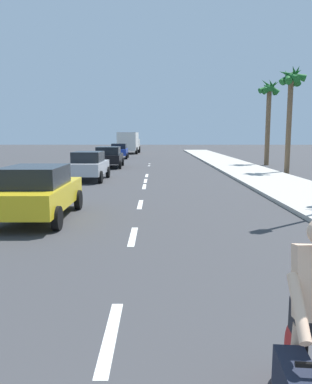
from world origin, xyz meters
The scene contains 18 objects.
ground_plane centered at (0.00, 20.00, 0.00)m, with size 160.00×160.00×0.00m, color #38383A.
sidewalk_strip centered at (6.71, 22.00, 0.07)m, with size 3.60×80.00×0.14m, color #B2ADA3.
lane_stripe_1 centered at (0.00, 4.87, 0.00)m, with size 0.16×1.80×0.01m, color white.
lane_stripe_2 centered at (0.00, 9.62, 0.00)m, with size 0.16×1.80×0.01m, color white.
lane_stripe_3 centered at (0.00, 14.02, 0.00)m, with size 0.16×1.80×0.01m, color white.
lane_stripe_4 centered at (0.00, 18.88, 0.00)m, with size 0.16×1.80×0.01m, color white.
lane_stripe_5 centered at (0.00, 21.24, 0.00)m, with size 0.16×1.80×0.01m, color white.
lane_stripe_6 centered at (0.00, 23.99, 0.00)m, with size 0.16×1.80×0.01m, color white.
lane_stripe_7 centered at (0.00, 33.02, 0.00)m, with size 0.16×1.80×0.01m, color white.
lane_stripe_8 centered at (0.00, 32.18, 0.00)m, with size 0.16×1.80×0.01m, color white.
cyclist centered at (1.79, 3.26, 0.83)m, with size 0.64×1.71×1.82m.
parked_car_yellow centered at (-2.91, 11.62, 0.84)m, with size 2.01×4.30×1.57m.
parked_car_silver centered at (-3.08, 21.49, 0.84)m, with size 1.90×3.97×1.57m.
parked_car_black centered at (-3.04, 30.16, 0.84)m, with size 2.16×4.57×1.57m.
parked_car_blue centered at (-3.30, 41.43, 0.84)m, with size 1.90×3.98×1.57m.
delivery_truck centered at (-3.06, 52.48, 1.50)m, with size 2.89×6.34×2.80m.
palm_tree_far centered at (8.97, 25.31, 5.40)m, with size 1.76×1.87×6.83m.
palm_tree_distant centered at (9.64, 32.34, 5.36)m, with size 1.77×1.85×6.98m.
Camera 1 is at (0.56, 0.37, 2.45)m, focal length 36.46 mm.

